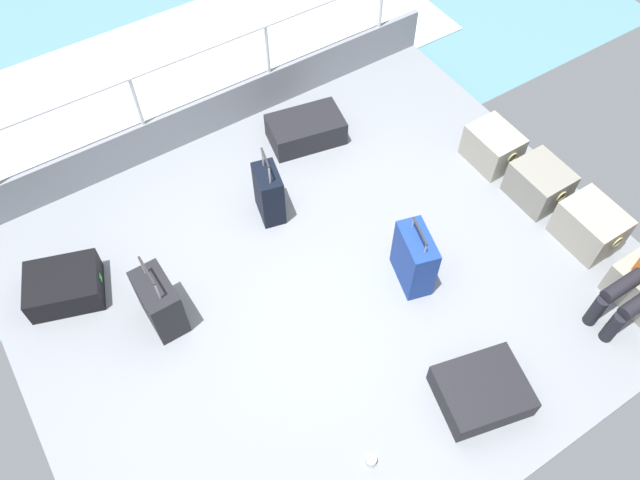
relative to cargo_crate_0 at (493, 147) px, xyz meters
The scene contains 14 objects.
ground_plane 2.16m from the cargo_crate_0, 81.97° to the right, with size 4.40×5.20×0.06m, color gray.
gunwale_port 2.83m from the cargo_crate_0, 131.32° to the right, with size 0.06×5.20×0.45m, color gray.
railing_port 2.89m from the cargo_crate_0, 131.32° to the right, with size 0.04×4.20×1.02m.
sea_wake 3.96m from the cargo_crate_0, 147.19° to the right, with size 12.00×12.00×0.01m.
cargo_crate_0 is the anchor object (origin of this frame).
cargo_crate_1 0.60m from the cargo_crate_0, ahead, with size 0.53×0.43×0.37m.
cargo_crate_2 1.21m from the cargo_crate_0, ahead, with size 0.57×0.42×0.40m.
suitcase_0 2.53m from the cargo_crate_0, 43.19° to the right, with size 0.69×0.77×0.22m.
suitcase_1 1.66m from the cargo_crate_0, 65.79° to the right, with size 0.49×0.34×0.69m.
suitcase_3 2.27m from the cargo_crate_0, 105.53° to the right, with size 0.39×0.28×0.76m.
suitcase_4 3.49m from the cargo_crate_0, 91.82° to the right, with size 0.46×0.27×0.75m.
suitcase_5 1.86m from the cargo_crate_0, 131.57° to the right, with size 0.59×0.81×0.27m.
suitcase_6 4.17m from the cargo_crate_0, 100.73° to the right, with size 0.64×0.73×0.27m.
paper_cup 3.28m from the cargo_crate_0, 56.66° to the right, with size 0.08×0.08×0.10m, color white.
Camera 1 is at (2.43, -1.65, 4.73)m, focal length 35.51 mm.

